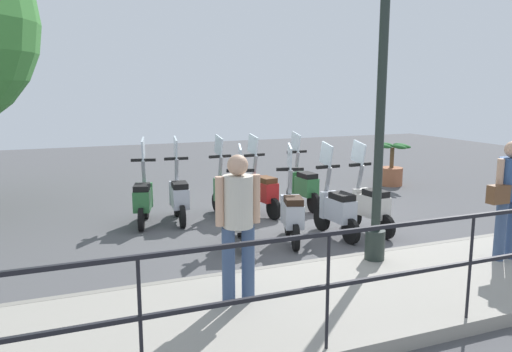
{
  "coord_description": "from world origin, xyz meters",
  "views": [
    {
      "loc": [
        -7.74,
        3.69,
        2.42
      ],
      "look_at": [
        0.2,
        0.5,
        0.9
      ],
      "focal_mm": 35.0,
      "sensor_mm": 36.0,
      "label": 1
    }
  ],
  "objects": [
    {
      "name": "ground_plane",
      "position": [
        0.0,
        0.0,
        0.0
      ],
      "size": [
        28.0,
        28.0,
        0.0
      ],
      "primitive_type": "plane",
      "color": "#4C4C4F"
    },
    {
      "name": "promenade_walkway",
      "position": [
        -3.15,
        0.0,
        0.07
      ],
      "size": [
        2.2,
        20.0,
        0.15
      ],
      "color": "gray",
      "rests_on": "ground_plane"
    },
    {
      "name": "fence_railing",
      "position": [
        -4.2,
        0.0,
        0.91
      ],
      "size": [
        0.04,
        16.03,
        1.07
      ],
      "color": "black",
      "rests_on": "promenade_walkway"
    },
    {
      "name": "lamp_post_near",
      "position": [
        -2.4,
        -0.17,
        2.24
      ],
      "size": [
        0.26,
        0.9,
        4.67
      ],
      "color": "#232D28",
      "rests_on": "promenade_walkway"
    },
    {
      "name": "pedestrian_with_bag",
      "position": [
        -3.05,
        -1.77,
        1.08
      ],
      "size": [
        0.33,
        0.65,
        1.59
      ],
      "rotation": [
        0.0,
        0.0,
        0.02
      ],
      "color": "#384C70",
      "rests_on": "promenade_walkway"
    },
    {
      "name": "pedestrian_distant",
      "position": [
        -2.95,
        1.97,
        1.08
      ],
      "size": [
        0.33,
        0.49,
        1.59
      ],
      "rotation": [
        0.0,
        0.0,
        3.1
      ],
      "color": "#384C70",
      "rests_on": "promenade_walkway"
    },
    {
      "name": "potted_palm",
      "position": [
        2.42,
        -4.05,
        0.45
      ],
      "size": [
        1.06,
        0.66,
        1.05
      ],
      "color": "#9E5B3D",
      "rests_on": "ground_plane"
    },
    {
      "name": "scooter_near_0",
      "position": [
        -0.9,
        -1.11,
        0.48
      ],
      "size": [
        1.23,
        0.44,
        1.54
      ],
      "rotation": [
        0.0,
        0.0,
        0.1
      ],
      "color": "black",
      "rests_on": "ground_plane"
    },
    {
      "name": "scooter_near_1",
      "position": [
        -0.9,
        -0.47,
        0.48
      ],
      "size": [
        1.23,
        0.44,
        1.54
      ],
      "rotation": [
        0.0,
        0.0,
        0.06
      ],
      "color": "black",
      "rests_on": "ground_plane"
    },
    {
      "name": "scooter_near_2",
      "position": [
        -0.89,
        0.33,
        0.48
      ],
      "size": [
        1.2,
        0.55,
        1.54
      ],
      "rotation": [
        0.0,
        0.0,
        -0.31
      ],
      "color": "black",
      "rests_on": "ground_plane"
    },
    {
      "name": "scooter_near_3",
      "position": [
        -0.71,
        1.1,
        0.48
      ],
      "size": [
        1.21,
        0.53,
        1.54
      ],
      "rotation": [
        0.0,
        0.0,
        -0.27
      ],
      "color": "black",
      "rests_on": "ground_plane"
    },
    {
      "name": "scooter_far_0",
      "position": [
        1.04,
        -0.87,
        0.48
      ],
      "size": [
        1.23,
        0.44,
        1.54
      ],
      "rotation": [
        0.0,
        0.0,
        0.07
      ],
      "color": "black",
      "rests_on": "ground_plane"
    },
    {
      "name": "scooter_far_1",
      "position": [
        0.89,
        0.1,
        0.48
      ],
      "size": [
        1.23,
        0.47,
        1.54
      ],
      "rotation": [
        0.0,
        0.0,
        0.17
      ],
      "color": "black",
      "rests_on": "ground_plane"
    },
    {
      "name": "scooter_far_2",
      "position": [
        0.97,
        0.79,
        0.48
      ],
      "size": [
        1.23,
        0.44,
        1.54
      ],
      "rotation": [
        0.0,
        0.0,
        0.1
      ],
      "color": "black",
      "rests_on": "ground_plane"
    },
    {
      "name": "scooter_far_3",
      "position": [
        0.98,
        1.69,
        0.48
      ],
      "size": [
        1.23,
        0.44,
        1.54
      ],
      "rotation": [
        0.0,
        0.0,
        -0.11
      ],
      "color": "black",
      "rests_on": "ground_plane"
    },
    {
      "name": "scooter_far_4",
      "position": [
        1.02,
        2.33,
        0.48
      ],
      "size": [
        1.21,
        0.53,
        1.54
      ],
      "rotation": [
        0.0,
        0.0,
        -0.26
      ],
      "color": "black",
      "rests_on": "ground_plane"
    }
  ]
}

